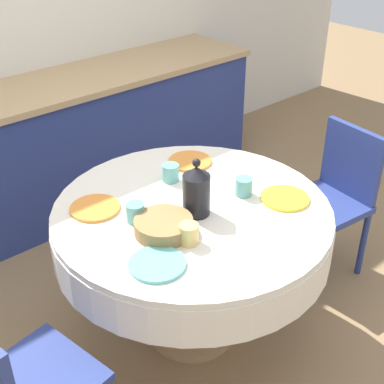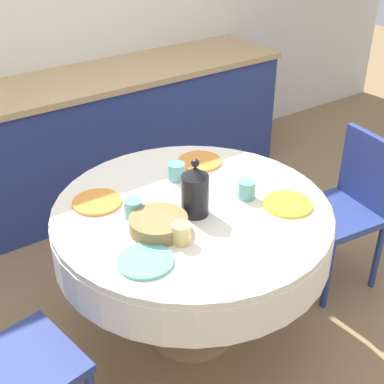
# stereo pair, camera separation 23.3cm
# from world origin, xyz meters

# --- Properties ---
(ground_plane) EXTENTS (12.00, 12.00, 0.00)m
(ground_plane) POSITION_xyz_m (0.00, 0.00, 0.00)
(ground_plane) COLOR #8E704C
(kitchen_counter) EXTENTS (3.24, 0.64, 0.90)m
(kitchen_counter) POSITION_xyz_m (0.00, 1.49, 0.45)
(kitchen_counter) COLOR navy
(kitchen_counter) RESTS_ON ground_plane
(dining_table) EXTENTS (1.25, 1.25, 0.76)m
(dining_table) POSITION_xyz_m (0.00, 0.00, 0.63)
(dining_table) COLOR tan
(dining_table) RESTS_ON ground_plane
(chair_left) EXTENTS (0.44, 0.44, 0.87)m
(chair_left) POSITION_xyz_m (0.96, -0.11, 0.49)
(chair_left) COLOR navy
(chair_left) RESTS_ON ground_plane
(plate_near_left) EXTENTS (0.22, 0.22, 0.01)m
(plate_near_left) POSITION_xyz_m (-0.37, -0.22, 0.76)
(plate_near_left) COLOR #60BCB7
(plate_near_left) RESTS_ON dining_table
(cup_near_left) EXTENTS (0.08, 0.08, 0.09)m
(cup_near_left) POSITION_xyz_m (-0.18, -0.19, 0.80)
(cup_near_left) COLOR #DBB766
(cup_near_left) RESTS_ON dining_table
(plate_near_right) EXTENTS (0.22, 0.22, 0.01)m
(plate_near_right) POSITION_xyz_m (0.36, -0.23, 0.76)
(plate_near_right) COLOR yellow
(plate_near_right) RESTS_ON dining_table
(cup_near_right) EXTENTS (0.08, 0.08, 0.09)m
(cup_near_right) POSITION_xyz_m (0.25, -0.07, 0.80)
(cup_near_right) COLOR #5BA39E
(cup_near_right) RESTS_ON dining_table
(plate_far_left) EXTENTS (0.22, 0.22, 0.01)m
(plate_far_left) POSITION_xyz_m (-0.33, 0.27, 0.76)
(plate_far_left) COLOR orange
(plate_far_left) RESTS_ON dining_table
(cup_far_left) EXTENTS (0.08, 0.08, 0.09)m
(cup_far_left) POSITION_xyz_m (-0.25, 0.08, 0.80)
(cup_far_left) COLOR #5BA39E
(cup_far_left) RESTS_ON dining_table
(plate_far_right) EXTENTS (0.22, 0.22, 0.01)m
(plate_far_right) POSITION_xyz_m (0.28, 0.33, 0.76)
(plate_far_right) COLOR orange
(plate_far_right) RESTS_ON dining_table
(cup_far_right) EXTENTS (0.08, 0.08, 0.09)m
(cup_far_right) POSITION_xyz_m (0.08, 0.25, 0.80)
(cup_far_right) COLOR #5BA39E
(cup_far_right) RESTS_ON dining_table
(coffee_carafe) EXTENTS (0.12, 0.12, 0.27)m
(coffee_carafe) POSITION_xyz_m (-0.02, -0.05, 0.87)
(coffee_carafe) COLOR black
(coffee_carafe) RESTS_ON dining_table
(bread_basket) EXTENTS (0.24, 0.24, 0.06)m
(bread_basket) POSITION_xyz_m (-0.21, -0.07, 0.79)
(bread_basket) COLOR olive
(bread_basket) RESTS_ON dining_table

